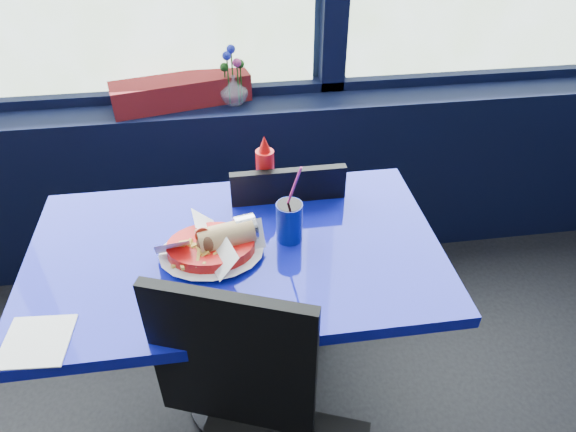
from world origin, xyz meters
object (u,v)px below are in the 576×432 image
at_px(near_table, 239,292).
at_px(food_basket, 213,246).
at_px(planter_box, 182,91).
at_px(flower_vase, 234,87).
at_px(soda_cup, 289,221).
at_px(ketchup_bottle, 265,170).
at_px(chair_near_back, 284,237).

height_order(near_table, food_basket, food_basket).
bearing_deg(near_table, food_basket, -162.27).
xyz_separation_m(planter_box, flower_vase, (0.21, -0.03, 0.02)).
xyz_separation_m(near_table, flower_vase, (0.05, 0.85, 0.31)).
relative_size(near_table, flower_vase, 4.97).
relative_size(planter_box, soda_cup, 2.12).
relative_size(food_basket, soda_cup, 1.12).
height_order(planter_box, flower_vase, flower_vase).
distance_m(near_table, soda_cup, 0.30).
height_order(ketchup_bottle, soda_cup, soda_cup).
relative_size(chair_near_back, planter_box, 1.55).
relative_size(flower_vase, ketchup_bottle, 1.09).
distance_m(chair_near_back, planter_box, 0.75).
height_order(near_table, soda_cup, soda_cup).
relative_size(near_table, soda_cup, 4.55).
height_order(chair_near_back, food_basket, chair_near_back).
bearing_deg(soda_cup, planter_box, 110.74).
xyz_separation_m(chair_near_back, ketchup_bottle, (-0.07, -0.07, 0.35)).
xyz_separation_m(near_table, food_basket, (-0.06, -0.02, 0.22)).
xyz_separation_m(flower_vase, food_basket, (-0.11, -0.87, -0.09)).
bearing_deg(food_basket, flower_vase, 94.59).
bearing_deg(planter_box, food_basket, -96.09).
height_order(chair_near_back, ketchup_bottle, ketchup_bottle).
height_order(near_table, flower_vase, flower_vase).
bearing_deg(ketchup_bottle, chair_near_back, 44.59).
bearing_deg(planter_box, near_table, -92.00).
relative_size(chair_near_back, food_basket, 2.92).
bearing_deg(ketchup_bottle, soda_cup, -78.85).
xyz_separation_m(near_table, ketchup_bottle, (0.12, 0.25, 0.28)).
distance_m(food_basket, ketchup_bottle, 0.33).
distance_m(near_table, food_basket, 0.23).
bearing_deg(flower_vase, ketchup_bottle, -83.73).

